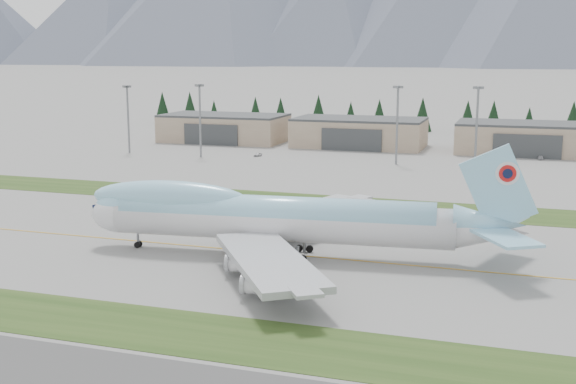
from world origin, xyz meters
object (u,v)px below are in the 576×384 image
(hangar_left, at_px, (224,128))
(service_vehicle_a, at_px, (258,156))
(service_vehicle_c, at_px, (540,160))
(hangar_right, at_px, (527,138))
(service_vehicle_b, at_px, (480,168))
(hangar_center, at_px, (359,132))
(boeing_747_freighter, at_px, (276,217))

(hangar_left, bearing_deg, service_vehicle_a, -52.67)
(service_vehicle_c, bearing_deg, hangar_right, 106.77)
(hangar_right, distance_m, service_vehicle_a, 94.66)
(service_vehicle_a, height_order, service_vehicle_b, service_vehicle_b)
(hangar_center, height_order, hangar_right, same)
(service_vehicle_b, bearing_deg, boeing_747_freighter, 169.66)
(hangar_right, relative_size, service_vehicle_c, 11.37)
(hangar_left, xyz_separation_m, service_vehicle_a, (27.82, -36.48, -5.39))
(hangar_center, relative_size, service_vehicle_a, 13.43)
(service_vehicle_b, relative_size, service_vehicle_c, 0.96)
(hangar_right, relative_size, service_vehicle_a, 13.43)
(hangar_left, bearing_deg, boeing_747_freighter, -63.99)
(service_vehicle_a, bearing_deg, hangar_right, 36.47)
(service_vehicle_b, bearing_deg, hangar_right, -16.00)
(hangar_right, height_order, service_vehicle_a, hangar_right)
(service_vehicle_c, bearing_deg, hangar_center, 167.08)
(hangar_right, height_order, service_vehicle_c, hangar_right)
(hangar_left, xyz_separation_m, hangar_right, (115.00, 0.00, 0.00))
(hangar_left, bearing_deg, hangar_right, 0.00)
(service_vehicle_c, bearing_deg, boeing_747_freighter, -108.43)
(hangar_center, bearing_deg, hangar_left, 180.00)
(service_vehicle_c, bearing_deg, service_vehicle_a, -166.64)
(boeing_747_freighter, distance_m, hangar_right, 156.63)
(boeing_747_freighter, height_order, hangar_center, boeing_747_freighter)
(hangar_center, height_order, service_vehicle_c, hangar_center)
(boeing_747_freighter, height_order, service_vehicle_a, boeing_747_freighter)
(hangar_center, xyz_separation_m, service_vehicle_c, (64.47, -14.97, -5.39))
(service_vehicle_a, distance_m, service_vehicle_b, 73.63)
(service_vehicle_a, bearing_deg, service_vehicle_b, 12.28)
(service_vehicle_b, xyz_separation_m, service_vehicle_c, (18.04, 23.40, 0.00))
(hangar_center, xyz_separation_m, hangar_right, (60.00, 0.00, 0.00))
(hangar_center, distance_m, service_vehicle_b, 60.48)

